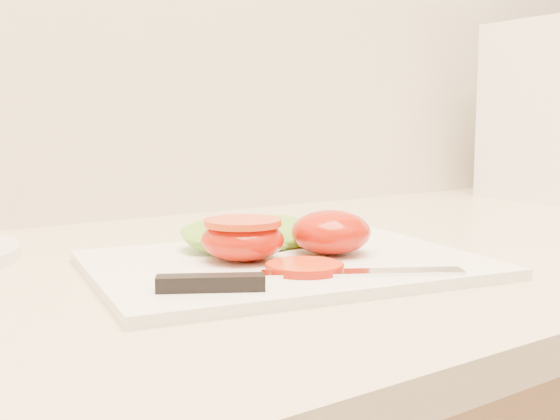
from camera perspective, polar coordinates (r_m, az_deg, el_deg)
cutting_board at (r=0.65m, az=0.51°, el=-4.46°), size 0.39×0.32×0.01m
tomato_half_dome at (r=0.67m, az=4.15°, el=-1.80°), size 0.08×0.08×0.04m
tomato_half_cut at (r=0.64m, az=-3.05°, el=-2.27°), size 0.08×0.08×0.04m
tomato_slice_0 at (r=0.60m, az=2.00°, el=-4.67°), size 0.07×0.07×0.01m
lettuce_leaf_0 at (r=0.71m, az=-3.08°, el=-2.04°), size 0.14×0.10×0.03m
lettuce_leaf_1 at (r=0.73m, az=0.01°, el=-1.79°), size 0.12×0.10×0.02m
knife at (r=0.56m, az=-0.48°, el=-5.60°), size 0.25×0.11×0.01m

